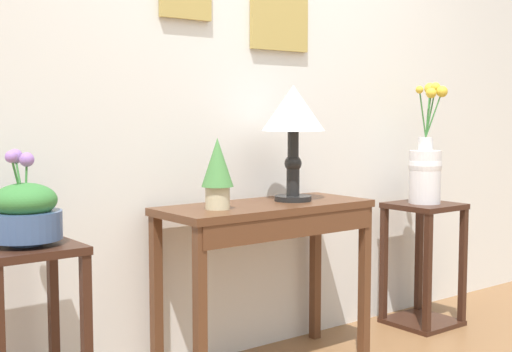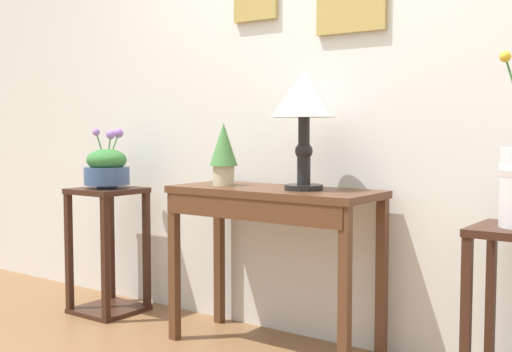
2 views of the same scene
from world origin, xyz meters
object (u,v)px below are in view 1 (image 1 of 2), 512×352
Objects in this scene: potted_plant_on_console at (217,170)px; flower_vase_tall_right at (425,167)px; pedestal_stand_right at (423,264)px; planter_bowl_wide_left at (25,212)px; console_table at (268,231)px; pedestal_stand_left at (29,343)px; table_lamp at (293,116)px.

flower_vase_tall_right is at bearing 0.45° from potted_plant_on_console.
planter_bowl_wide_left is at bearing -179.35° from pedestal_stand_right.
console_table is 0.41m from potted_plant_on_console.
flower_vase_tall_right is (1.43, 0.01, -0.05)m from potted_plant_on_console.
pedestal_stand_right is (2.29, 0.03, -0.50)m from planter_bowl_wide_left.
planter_bowl_wide_left reaches higher than console_table.
console_table is 1.18m from pedestal_stand_left.
pedestal_stand_right is at bearing 0.54° from console_table.
pedestal_stand_left reaches higher than pedestal_stand_right.
planter_bowl_wide_left is at bearing 95.74° from pedestal_stand_left.
pedestal_stand_left is (-0.86, -0.02, -0.60)m from potted_plant_on_console.
potted_plant_on_console is 0.45× the size of pedestal_stand_right.
console_table is 2.99× the size of planter_bowl_wide_left.
pedestal_stand_right is (0.97, -0.01, -0.85)m from table_lamp.
pedestal_stand_left is 0.49m from planter_bowl_wide_left.
potted_plant_on_console is 0.46× the size of flower_vase_tall_right.
potted_plant_on_console is at bearing -177.02° from table_lamp.
potted_plant_on_console is (-0.46, -0.02, -0.24)m from table_lamp.
console_table reaches higher than pedestal_stand_left.
potted_plant_on_console is 1.04m from pedestal_stand_left.
flower_vase_tall_right is (1.15, 0.01, 0.25)m from console_table.
table_lamp is at bearing 179.27° from flower_vase_tall_right.
console_table is at bearing 0.19° from potted_plant_on_console.
pedestal_stand_left is 2.36m from flower_vase_tall_right.
console_table is 1.52× the size of flower_vase_tall_right.
console_table is 1.17m from flower_vase_tall_right.
planter_bowl_wide_left is at bearing -179.03° from potted_plant_on_console.
potted_plant_on_console reaches higher than pedestal_stand_left.
pedestal_stand_right is at bearing 0.65° from planter_bowl_wide_left.
potted_plant_on_console reaches higher than planter_bowl_wide_left.
flower_vase_tall_right is (0.98, -0.01, -0.29)m from table_lamp.
flower_vase_tall_right reaches higher than potted_plant_on_console.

